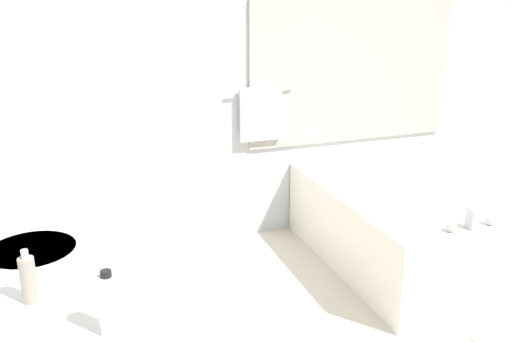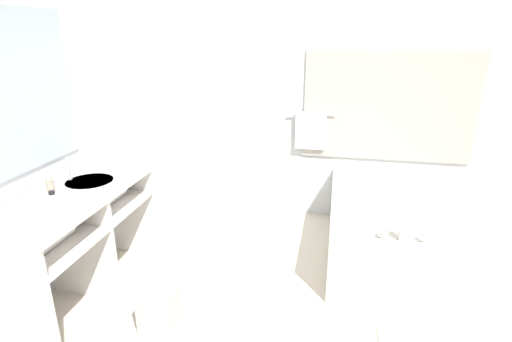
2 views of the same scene
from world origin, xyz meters
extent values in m
cube|color=silver|center=(0.00, 2.23, 1.35)|extent=(7.40, 0.06, 2.70)
cube|color=#B7B2A8|center=(0.47, 2.19, 1.25)|extent=(1.70, 0.02, 1.10)
cylinder|color=silver|center=(-0.30, 2.16, 1.15)|extent=(0.50, 0.02, 0.02)
cube|color=white|center=(-0.30, 2.15, 0.98)|extent=(0.32, 0.04, 0.40)
cube|color=white|center=(-1.89, 0.34, 0.86)|extent=(0.61, 1.44, 0.05)
cube|color=white|center=(-1.89, 0.34, 0.62)|extent=(0.58, 1.36, 0.02)
cylinder|color=white|center=(-1.89, 0.56, 0.82)|extent=(0.36, 0.36, 0.13)
cube|color=white|center=(-1.89, 1.04, 0.42)|extent=(0.56, 0.04, 0.83)
cylinder|color=white|center=(-1.84, 0.70, 0.70)|extent=(0.13, 0.40, 0.13)
cube|color=silver|center=(0.47, 1.40, 0.28)|extent=(1.01, 1.59, 0.55)
ellipsoid|color=white|center=(0.47, 1.40, 0.40)|extent=(0.73, 1.14, 0.30)
cube|color=silver|center=(0.47, 0.70, 0.61)|extent=(0.04, 0.07, 0.12)
sphere|color=silver|center=(0.33, 0.70, 0.58)|extent=(0.06, 0.06, 0.06)
sphere|color=silver|center=(0.61, 0.70, 0.58)|extent=(0.06, 0.06, 0.06)
cylinder|color=silver|center=(-1.64, -0.15, 0.98)|extent=(0.06, 0.06, 0.20)
cylinder|color=black|center=(-1.64, -0.15, 1.09)|extent=(0.03, 0.03, 0.02)
cylinder|color=gray|center=(-1.88, 0.13, 0.97)|extent=(0.05, 0.05, 0.16)
cylinder|color=silver|center=(-1.88, 0.13, 1.06)|extent=(0.02, 0.02, 0.03)
camera|label=1|loc=(-1.73, -1.73, 1.93)|focal=40.00mm
camera|label=2|loc=(-0.06, -2.02, 1.98)|focal=28.00mm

